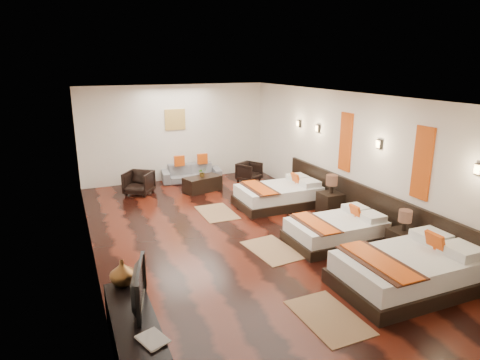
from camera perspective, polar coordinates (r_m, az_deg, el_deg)
name	(u,v)px	position (r m, az deg, el deg)	size (l,w,h in m)	color
floor	(238,237)	(8.57, -0.32, -7.74)	(5.50, 9.50, 0.01)	black
ceiling	(237,97)	(7.88, -0.35, 11.26)	(5.50, 9.50, 0.01)	white
back_wall	(175,133)	(12.54, -8.76, 6.31)	(5.50, 0.01, 2.80)	silver
left_wall	(87,186)	(7.54, -20.02, -0.75)	(0.01, 9.50, 2.80)	silver
right_wall	(354,158)	(9.49, 15.20, 2.92)	(0.01, 9.50, 2.80)	silver
headboard_panel	(373,211)	(9.13, 17.64, -3.99)	(0.08, 6.60, 0.90)	black
bed_near	(408,270)	(7.18, 21.90, -11.33)	(2.20, 1.39, 0.84)	black
bed_mid	(337,230)	(8.47, 13.00, -6.69)	(1.86, 1.17, 0.71)	black
bed_far	(279,195)	(10.36, 5.34, -2.04)	(2.02, 1.27, 0.77)	black
nightstand_a	(403,240)	(8.24, 21.21, -7.56)	(0.44, 0.44, 0.87)	black
nightstand_b	(331,201)	(9.84, 12.19, -2.85)	(0.49, 0.49, 0.96)	black
jute_mat_near	(328,317)	(6.24, 11.91, -17.77)	(0.75, 1.20, 0.01)	#906C49
jute_mat_mid	(272,250)	(8.03, 4.40, -9.44)	(0.75, 1.20, 0.01)	#906C49
jute_mat_far	(217,212)	(9.90, -3.17, -4.43)	(0.75, 1.20, 0.01)	#906C49
tv_console	(135,337)	(5.46, -14.09, -19.93)	(0.50, 1.80, 0.55)	black
tv	(133,287)	(5.35, -14.30, -13.95)	(0.91, 0.12, 0.52)	black
book	(142,345)	(4.82, -13.14, -20.97)	(0.25, 0.34, 0.03)	black
figurine	(122,273)	(5.90, -15.67, -12.00)	(0.34, 0.34, 0.35)	brown
sofa	(191,173)	(12.49, -6.62, 0.95)	(1.72, 0.67, 0.50)	slate
armchair_left	(139,183)	(11.49, -13.57, -0.37)	(0.67, 0.69, 0.63)	black
armchair_right	(249,172)	(12.43, 1.26, 1.12)	(0.59, 0.61, 0.56)	black
coffee_table	(202,184)	(11.53, -5.12, -0.51)	(1.00, 0.50, 0.40)	black
table_plant	(202,172)	(11.45, -5.18, 1.04)	(0.22, 0.19, 0.24)	#235A1E
orange_panel_a	(422,163)	(8.04, 23.51, 2.10)	(0.04, 0.40, 1.30)	#D86014
orange_panel_b	(346,142)	(9.65, 14.15, 5.02)	(0.04, 0.40, 1.30)	#D86014
sconce_near	(479,169)	(7.30, 29.65, 1.27)	(0.07, 0.12, 0.18)	black
sconce_mid	(379,144)	(8.77, 18.37, 4.65)	(0.07, 0.12, 0.18)	black
sconce_far	(318,128)	(10.50, 10.49, 6.90)	(0.07, 0.12, 0.18)	black
sconce_lounge	(299,124)	(11.25, 7.98, 7.59)	(0.07, 0.12, 0.18)	black
gold_artwork	(175,120)	(12.47, -8.81, 8.11)	(0.60, 0.04, 0.60)	#AD873F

